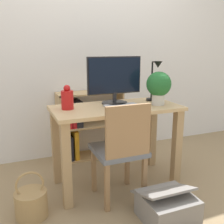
# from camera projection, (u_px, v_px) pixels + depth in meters

# --- Properties ---
(ground_plane) EXTENTS (10.00, 10.00, 0.00)m
(ground_plane) POSITION_uv_depth(u_px,v_px,m) (116.00, 182.00, 2.50)
(ground_plane) COLOR #997F5B
(wall_back) EXTENTS (8.00, 0.05, 2.60)m
(wall_back) POSITION_uv_depth(u_px,v_px,m) (87.00, 43.00, 2.96)
(wall_back) COLOR white
(wall_back) RESTS_ON ground_plane
(desk) EXTENTS (1.13, 0.55, 0.74)m
(desk) POSITION_uv_depth(u_px,v_px,m) (116.00, 125.00, 2.36)
(desk) COLOR tan
(desk) RESTS_ON ground_plane
(monitor) EXTENTS (0.52, 0.24, 0.43)m
(monitor) POSITION_uv_depth(u_px,v_px,m) (115.00, 79.00, 2.37)
(monitor) COLOR #232326
(monitor) RESTS_ON desk
(keyboard) EXTENTS (0.30, 0.12, 0.02)m
(keyboard) POSITION_uv_depth(u_px,v_px,m) (121.00, 106.00, 2.31)
(keyboard) COLOR #B2B2B7
(keyboard) RESTS_ON desk
(vase) EXTENTS (0.10, 0.10, 0.21)m
(vase) POSITION_uv_depth(u_px,v_px,m) (67.00, 99.00, 2.20)
(vase) COLOR red
(vase) RESTS_ON desk
(desk_lamp) EXTENTS (0.10, 0.19, 0.39)m
(desk_lamp) POSITION_uv_depth(u_px,v_px,m) (155.00, 77.00, 2.47)
(desk_lamp) COLOR black
(desk_lamp) RESTS_ON desk
(potted_plant) EXTENTS (0.22, 0.22, 0.30)m
(potted_plant) POSITION_uv_depth(u_px,v_px,m) (159.00, 86.00, 2.35)
(potted_plant) COLOR silver
(potted_plant) RESTS_ON desk
(chair) EXTENTS (0.40, 0.40, 0.84)m
(chair) POSITION_uv_depth(u_px,v_px,m) (121.00, 148.00, 2.10)
(chair) COLOR slate
(chair) RESTS_ON ground_plane
(bookshelf) EXTENTS (0.73, 0.28, 0.77)m
(bookshelf) POSITION_uv_depth(u_px,v_px,m) (80.00, 127.00, 2.97)
(bookshelf) COLOR tan
(bookshelf) RESTS_ON ground_plane
(basket) EXTENTS (0.24, 0.24, 0.37)m
(basket) POSITION_uv_depth(u_px,v_px,m) (31.00, 203.00, 1.97)
(basket) COLOR tan
(basket) RESTS_ON ground_plane
(storage_box) EXTENTS (0.38, 0.41, 0.28)m
(storage_box) POSITION_uv_depth(u_px,v_px,m) (167.00, 206.00, 1.93)
(storage_box) COLOR gray
(storage_box) RESTS_ON ground_plane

